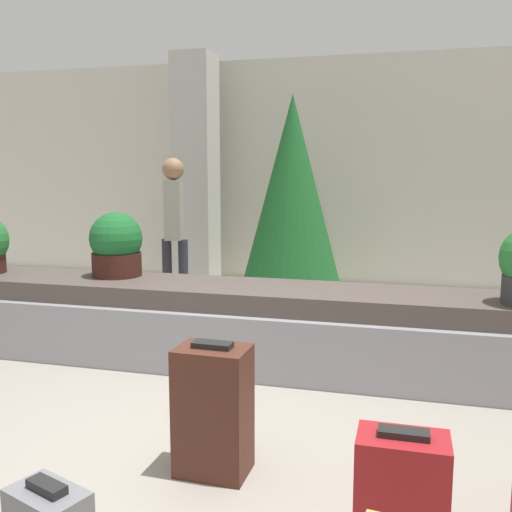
# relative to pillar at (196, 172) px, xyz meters

# --- Properties ---
(ground_plane) EXTENTS (18.00, 18.00, 0.00)m
(ground_plane) POSITION_rel_pillar_xyz_m (1.71, -4.89, -1.60)
(ground_plane) COLOR gray
(back_wall) EXTENTS (18.00, 0.06, 3.20)m
(back_wall) POSITION_rel_pillar_xyz_m (1.71, 0.66, 0.00)
(back_wall) COLOR beige
(back_wall) RESTS_ON ground_plane
(carousel) EXTENTS (8.33, 0.91, 0.67)m
(carousel) POSITION_rel_pillar_xyz_m (1.71, -3.14, -1.28)
(carousel) COLOR gray
(carousel) RESTS_ON ground_plane
(pillar) EXTENTS (0.54, 0.54, 3.20)m
(pillar) POSITION_rel_pillar_xyz_m (0.00, 0.00, 0.00)
(pillar) COLOR beige
(pillar) RESTS_ON ground_plane
(suitcase_0) EXTENTS (0.39, 0.25, 0.53)m
(suitcase_0) POSITION_rel_pillar_xyz_m (2.92, -5.25, -1.35)
(suitcase_0) COLOR maroon
(suitcase_0) RESTS_ON ground_plane
(suitcase_2) EXTENTS (0.39, 0.28, 0.72)m
(suitcase_2) POSITION_rel_pillar_xyz_m (1.94, -4.87, -1.25)
(suitcase_2) COLOR #472319
(suitcase_2) RESTS_ON ground_plane
(potted_plant_2) EXTENTS (0.47, 0.47, 0.58)m
(potted_plant_2) POSITION_rel_pillar_xyz_m (0.38, -3.01, -0.66)
(potted_plant_2) COLOR #381914
(potted_plant_2) RESTS_ON carousel
(traveler_1) EXTENTS (0.31, 0.35, 1.75)m
(traveler_1) POSITION_rel_pillar_xyz_m (0.35, -1.62, -0.54)
(traveler_1) COLOR #282833
(traveler_1) RESTS_ON ground_plane
(decorated_tree) EXTENTS (1.24, 1.24, 2.51)m
(decorated_tree) POSITION_rel_pillar_xyz_m (1.53, -0.79, -0.25)
(decorated_tree) COLOR #4C331E
(decorated_tree) RESTS_ON ground_plane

